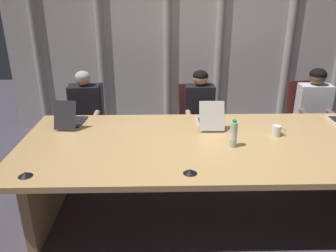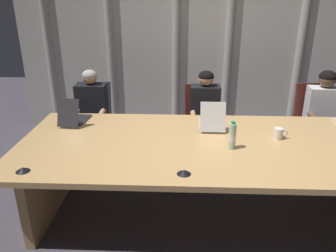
# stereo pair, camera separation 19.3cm
# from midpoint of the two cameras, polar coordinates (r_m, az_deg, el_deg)

# --- Properties ---
(ground_plane) EXTENTS (10.74, 10.74, 0.00)m
(ground_plane) POSITION_cam_midpoint_polar(r_m,az_deg,el_deg) (3.43, 8.60, -13.96)
(ground_plane) COLOR #47424C
(conference_table) EXTENTS (3.55, 1.49, 0.72)m
(conference_table) POSITION_cam_midpoint_polar(r_m,az_deg,el_deg) (3.13, 9.19, -5.35)
(conference_table) COLOR tan
(conference_table) RESTS_ON ground_plane
(curtain_backdrop) EXTENTS (5.37, 0.17, 2.89)m
(curtain_backdrop) POSITION_cam_midpoint_polar(r_m,az_deg,el_deg) (4.96, 7.09, 15.41)
(curtain_backdrop) COLOR beige
(curtain_backdrop) RESTS_ON ground_plane
(laptop_left_end) EXTENTS (0.26, 0.42, 0.29)m
(laptop_left_end) POSITION_cam_midpoint_polar(r_m,az_deg,el_deg) (3.59, -14.39, 1.43)
(laptop_left_end) COLOR #2D2D33
(laptop_left_end) RESTS_ON conference_table
(laptop_left_mid) EXTENTS (0.25, 0.43, 0.29)m
(laptop_left_mid) POSITION_cam_midpoint_polar(r_m,az_deg,el_deg) (3.42, 9.13, 0.84)
(laptop_left_mid) COLOR beige
(laptop_left_mid) RESTS_ON conference_table
(office_chair_left_end) EXTENTS (0.60, 0.60, 0.92)m
(office_chair_left_end) POSITION_cam_midpoint_polar(r_m,az_deg,el_deg) (4.45, -11.44, -0.33)
(office_chair_left_end) COLOR #2D2D38
(office_chair_left_end) RESTS_ON ground_plane
(office_chair_left_mid) EXTENTS (0.60, 0.61, 0.91)m
(office_chair_left_mid) POSITION_cam_midpoint_polar(r_m,az_deg,el_deg) (4.34, 7.33, -0.68)
(office_chair_left_mid) COLOR #511E19
(office_chair_left_mid) RESTS_ON ground_plane
(office_chair_center) EXTENTS (0.60, 0.60, 0.93)m
(office_chair_center) POSITION_cam_midpoint_polar(r_m,az_deg,el_deg) (4.68, 24.96, -0.82)
(office_chair_center) COLOR #511E19
(office_chair_center) RESTS_ON ground_plane
(person_left_end) EXTENTS (0.40, 0.55, 1.13)m
(person_left_end) POSITION_cam_midpoint_polar(r_m,az_deg,el_deg) (4.20, -11.91, 2.55)
(person_left_end) COLOR black
(person_left_end) RESTS_ON ground_plane
(person_left_mid) EXTENTS (0.37, 0.55, 1.14)m
(person_left_mid) POSITION_cam_midpoint_polar(r_m,az_deg,el_deg) (4.08, 7.78, 2.32)
(person_left_mid) COLOR black
(person_left_mid) RESTS_ON ground_plane
(person_center) EXTENTS (0.42, 0.56, 1.15)m
(person_center) POSITION_cam_midpoint_polar(r_m,az_deg,el_deg) (4.46, 26.51, 2.10)
(person_center) COLOR silver
(person_center) RESTS_ON ground_plane
(water_bottle_primary) EXTENTS (0.07, 0.07, 0.26)m
(water_bottle_primary) POSITION_cam_midpoint_polar(r_m,az_deg,el_deg) (2.94, 12.88, -1.77)
(water_bottle_primary) COLOR #ADD1B2
(water_bottle_primary) RESTS_ON conference_table
(coffee_mug_near) EXTENTS (0.13, 0.09, 0.10)m
(coffee_mug_near) POSITION_cam_midpoint_polar(r_m,az_deg,el_deg) (3.29, 20.19, -1.25)
(coffee_mug_near) COLOR white
(coffee_mug_near) RESTS_ON conference_table
(conference_mic_left_side) EXTENTS (0.11, 0.11, 0.03)m
(conference_mic_left_side) POSITION_cam_midpoint_polar(r_m,az_deg,el_deg) (2.75, -21.97, -7.00)
(conference_mic_left_side) COLOR black
(conference_mic_left_side) RESTS_ON conference_table
(conference_mic_middle) EXTENTS (0.11, 0.11, 0.03)m
(conference_mic_middle) POSITION_cam_midpoint_polar(r_m,az_deg,el_deg) (2.53, 4.99, -7.94)
(conference_mic_middle) COLOR black
(conference_mic_middle) RESTS_ON conference_table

